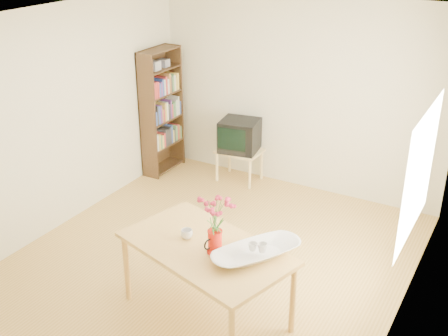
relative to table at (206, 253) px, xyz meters
The scene contains 11 objects.
room 1.08m from the table, 116.72° to the left, with size 4.50×4.50×4.50m.
table is the anchor object (origin of this frame).
tv_stand 2.99m from the table, 112.24° to the left, with size 0.60×0.45×0.46m.
bookshelf 3.41m from the table, 131.88° to the left, with size 0.28×0.70×1.80m.
pitcher 0.21m from the table, 16.56° to the right, with size 0.15×0.22×0.22m.
flowers 0.48m from the table, 17.12° to the right, with size 0.25×0.25×0.36m, color #C92F52, non-canonical shape.
mug 0.26m from the table, behind, with size 0.11×0.11×0.09m, color white.
bowl 0.58m from the table, 10.34° to the left, with size 0.54×0.54×0.51m, color white.
teacup_a 0.52m from the table, 11.28° to the left, with size 0.07×0.07×0.06m, color white.
teacup_b 0.59m from the table, 11.61° to the left, with size 0.08×0.08×0.07m, color white.
television 2.99m from the table, 112.14° to the left, with size 0.58×0.55×0.44m.
Camera 1 is at (2.69, -4.44, 3.47)m, focal length 45.00 mm.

